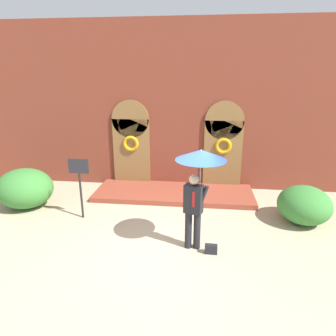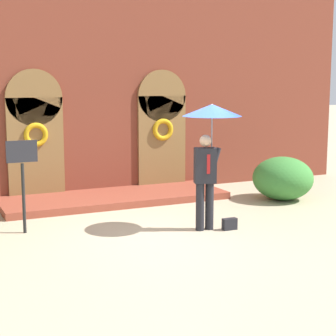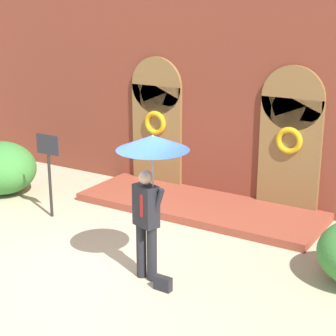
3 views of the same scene
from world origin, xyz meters
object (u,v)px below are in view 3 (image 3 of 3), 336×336
object	(u,v)px
handbag	(163,283)
sign_post	(49,162)
shrub_left	(1,168)
person_with_umbrella	(151,164)

from	to	relation	value
handbag	sign_post	size ratio (longest dim) A/B	0.16
shrub_left	handbag	bearing A→B (deg)	-18.93
person_with_umbrella	sign_post	distance (m)	3.52
sign_post	person_with_umbrella	bearing A→B (deg)	-20.26
person_with_umbrella	shrub_left	xyz separation A→B (m)	(-5.20, 1.70, -1.32)
person_with_umbrella	shrub_left	bearing A→B (deg)	161.93
sign_post	shrub_left	size ratio (longest dim) A/B	1.03
person_with_umbrella	shrub_left	distance (m)	5.63
sign_post	handbag	bearing A→B (deg)	-21.36
handbag	shrub_left	world-z (taller)	shrub_left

